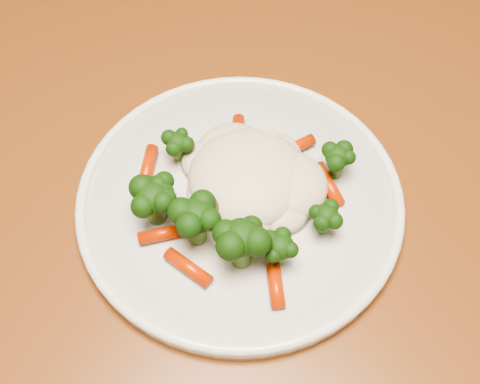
{
  "coord_description": "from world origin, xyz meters",
  "views": [
    {
      "loc": [
        0.29,
        -0.24,
        1.22
      ],
      "look_at": [
        0.14,
        0.03,
        0.77
      ],
      "focal_mm": 45.0,
      "sensor_mm": 36.0,
      "label": 1
    }
  ],
  "objects": [
    {
      "name": "plate",
      "position": [
        0.14,
        0.03,
        0.76
      ],
      "size": [
        0.3,
        0.3,
        0.01
      ],
      "primitive_type": "cylinder",
      "color": "white",
      "rests_on": "dining_table"
    },
    {
      "name": "meal",
      "position": [
        0.14,
        0.02,
        0.79
      ],
      "size": [
        0.2,
        0.19,
        0.05
      ],
      "color": "beige",
      "rests_on": "plate"
    },
    {
      "name": "dining_table",
      "position": [
        0.21,
        0.04,
        0.65
      ],
      "size": [
        1.36,
        1.07,
        0.75
      ],
      "rotation": [
        0.0,
        0.0,
        -0.25
      ],
      "color": "brown",
      "rests_on": "ground"
    }
  ]
}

